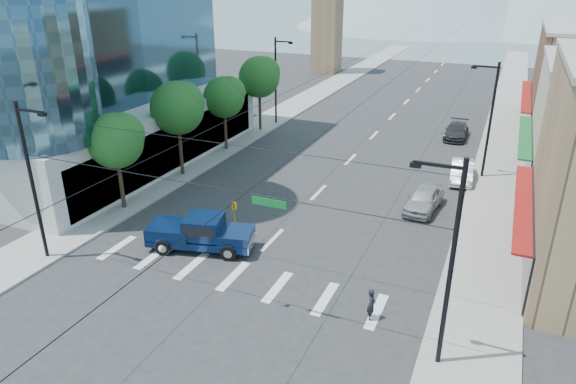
% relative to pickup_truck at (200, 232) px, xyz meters
% --- Properties ---
extents(ground, '(160.00, 160.00, 0.00)m').
position_rel_pickup_truck_xyz_m(ground, '(3.39, -3.41, -1.08)').
color(ground, '#28282B').
rests_on(ground, ground).
extents(sidewalk_left, '(4.00, 120.00, 0.15)m').
position_rel_pickup_truck_xyz_m(sidewalk_left, '(-8.61, 36.59, -1.01)').
color(sidewalk_left, gray).
rests_on(sidewalk_left, ground).
extents(sidewalk_right, '(4.00, 120.00, 0.15)m').
position_rel_pickup_truck_xyz_m(sidewalk_right, '(15.39, 36.59, -1.01)').
color(sidewalk_right, gray).
rests_on(sidewalk_right, ground).
extents(clock_tower, '(4.80, 4.80, 20.40)m').
position_rel_pickup_truck_xyz_m(clock_tower, '(-13.11, 58.59, 9.56)').
color(clock_tower, '#8C6B4C').
rests_on(clock_tower, ground).
extents(tree_near, '(3.65, 3.64, 6.71)m').
position_rel_pickup_truck_xyz_m(tree_near, '(-7.68, 2.69, 3.91)').
color(tree_near, black).
rests_on(tree_near, ground).
extents(tree_midnear, '(4.09, 4.09, 7.52)m').
position_rel_pickup_truck_xyz_m(tree_midnear, '(-7.68, 9.69, 4.51)').
color(tree_midnear, black).
rests_on(tree_midnear, ground).
extents(tree_midfar, '(3.65, 3.64, 6.71)m').
position_rel_pickup_truck_xyz_m(tree_midfar, '(-7.68, 16.69, 3.91)').
color(tree_midfar, black).
rests_on(tree_midfar, ground).
extents(tree_far, '(4.09, 4.09, 7.52)m').
position_rel_pickup_truck_xyz_m(tree_far, '(-7.68, 23.69, 4.51)').
color(tree_far, black).
rests_on(tree_far, ground).
extents(signal_rig, '(21.80, 0.20, 9.00)m').
position_rel_pickup_truck_xyz_m(signal_rig, '(3.58, -4.41, 3.56)').
color(signal_rig, black).
rests_on(signal_rig, ground).
extents(lamp_pole_nw, '(2.00, 0.25, 9.00)m').
position_rel_pickup_truck_xyz_m(lamp_pole_nw, '(-7.28, 26.59, 3.86)').
color(lamp_pole_nw, black).
rests_on(lamp_pole_nw, ground).
extents(lamp_pole_ne, '(2.00, 0.25, 9.00)m').
position_rel_pickup_truck_xyz_m(lamp_pole_ne, '(14.05, 18.59, 3.86)').
color(lamp_pole_ne, black).
rests_on(lamp_pole_ne, ground).
extents(pickup_truck, '(6.48, 3.60, 2.08)m').
position_rel_pickup_truck_xyz_m(pickup_truck, '(0.00, 0.00, 0.00)').
color(pickup_truck, '#08193D').
rests_on(pickup_truck, ground).
extents(pedestrian, '(0.53, 0.66, 1.60)m').
position_rel_pickup_truck_xyz_m(pedestrian, '(10.86, -2.56, -0.29)').
color(pedestrian, black).
rests_on(pedestrian, ground).
extents(parked_car_near, '(2.38, 4.90, 1.61)m').
position_rel_pickup_truck_xyz_m(parked_car_near, '(10.99, 10.64, -0.28)').
color(parked_car_near, '#A6A6AB').
rests_on(parked_car_near, ground).
extents(parked_car_mid, '(2.00, 4.78, 1.54)m').
position_rel_pickup_truck_xyz_m(parked_car_mid, '(12.73, 17.31, -0.32)').
color(parked_car_mid, white).
rests_on(parked_car_mid, ground).
extents(parked_car_far, '(2.06, 5.04, 1.46)m').
position_rel_pickup_truck_xyz_m(parked_car_far, '(10.99, 28.85, -0.35)').
color(parked_car_far, '#2B2B2D').
rests_on(parked_car_far, ground).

